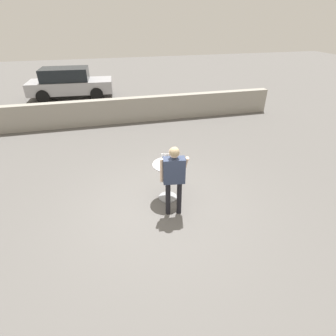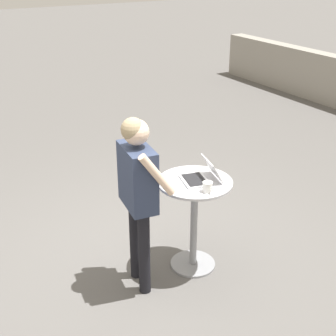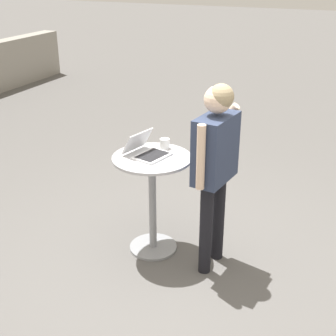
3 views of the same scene
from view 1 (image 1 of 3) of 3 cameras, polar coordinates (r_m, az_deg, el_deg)
name	(u,v)px [view 1 (image 1 of 3)]	position (r m, az deg, el deg)	size (l,w,h in m)	color
ground_plane	(161,209)	(6.25, -1.58, -8.98)	(50.00, 50.00, 0.00)	#5B5956
pavement_kerb	(129,110)	(11.30, -8.40, 12.39)	(12.53, 0.35, 1.01)	gray
cafe_table	(168,176)	(6.24, -0.02, -1.72)	(0.72, 0.72, 0.97)	gray
laptop	(168,161)	(6.10, -0.02, 1.51)	(0.39, 0.41, 0.21)	silver
coffee_mug	(178,162)	(6.09, 2.17, 1.42)	(0.13, 0.09, 0.09)	white
standing_person	(174,173)	(5.51, 1.30, -1.02)	(0.63, 0.35, 1.70)	black
parked_car_near_street	(69,83)	(15.57, -20.69, 16.93)	(4.38, 1.94, 1.56)	#9E9EA3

